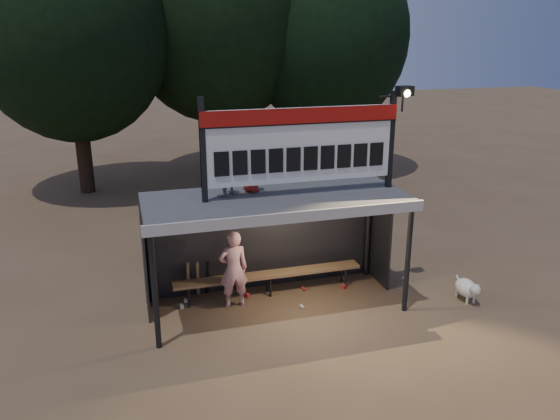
{
  "coord_description": "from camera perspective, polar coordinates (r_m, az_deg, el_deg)",
  "views": [
    {
      "loc": [
        -2.72,
        -9.55,
        5.24
      ],
      "look_at": [
        0.2,
        0.4,
        1.9
      ],
      "focal_mm": 35.0,
      "sensor_mm": 36.0,
      "label": 1
    }
  ],
  "objects": [
    {
      "name": "tree_left",
      "position": [
        19.6,
        -21.12,
        17.52
      ],
      "size": [
        6.46,
        6.46,
        9.27
      ],
      "color": "black",
      "rests_on": "ground"
    },
    {
      "name": "child_a",
      "position": [
        10.32,
        -6.04,
        4.17
      ],
      "size": [
        0.61,
        0.59,
        0.99
      ],
      "primitive_type": "imported",
      "rotation": [
        0.0,
        0.0,
        3.76
      ],
      "color": "gray",
      "rests_on": "dugout_shelter"
    },
    {
      "name": "bats",
      "position": [
        11.5,
        -8.58,
        -7.08
      ],
      "size": [
        0.48,
        0.33,
        0.84
      ],
      "color": "#A27D4B",
      "rests_on": "ground"
    },
    {
      "name": "child_b",
      "position": [
        10.56,
        -3.02,
        4.11
      ],
      "size": [
        0.48,
        0.47,
        0.83
      ],
      "primitive_type": "imported",
      "rotation": [
        0.0,
        0.0,
        2.37
      ],
      "color": "#B1241B",
      "rests_on": "dugout_shelter"
    },
    {
      "name": "scoreboard_assembly",
      "position": [
        10.27,
        2.58,
        7.08
      ],
      "size": [
        4.1,
        0.27,
        1.99
      ],
      "color": "black",
      "rests_on": "dugout_shelter"
    },
    {
      "name": "dugout_shelter",
      "position": [
        10.72,
        -0.79,
        -0.61
      ],
      "size": [
        5.1,
        2.08,
        2.32
      ],
      "color": "#3C3C3F",
      "rests_on": "ground"
    },
    {
      "name": "player",
      "position": [
        10.93,
        -4.88,
        -6.18
      ],
      "size": [
        0.59,
        0.4,
        1.6
      ],
      "primitive_type": "imported",
      "rotation": [
        0.0,
        0.0,
        3.16
      ],
      "color": "white",
      "rests_on": "ground"
    },
    {
      "name": "dog",
      "position": [
        11.95,
        18.99,
        -7.73
      ],
      "size": [
        0.36,
        0.81,
        0.49
      ],
      "color": "white",
      "rests_on": "ground"
    },
    {
      "name": "tree_right",
      "position": [
        21.49,
        4.94,
        17.64
      ],
      "size": [
        6.08,
        6.08,
        8.72
      ],
      "color": "black",
      "rests_on": "ground"
    },
    {
      "name": "bench",
      "position": [
        11.51,
        -1.17,
        -6.83
      ],
      "size": [
        4.0,
        0.35,
        0.48
      ],
      "color": "brown",
      "rests_on": "ground"
    },
    {
      "name": "ground",
      "position": [
        11.23,
        -0.41,
        -9.97
      ],
      "size": [
        80.0,
        80.0,
        0.0
      ],
      "primitive_type": "plane",
      "color": "brown",
      "rests_on": "ground"
    },
    {
      "name": "litter",
      "position": [
        11.6,
        -0.75,
        -8.8
      ],
      "size": [
        3.73,
        1.16,
        0.08
      ],
      "color": "red",
      "rests_on": "ground"
    },
    {
      "name": "tree_mid",
      "position": [
        21.4,
        -6.74,
        20.2
      ],
      "size": [
        7.22,
        7.22,
        10.36
      ],
      "color": "#301F15",
      "rests_on": "ground"
    }
  ]
}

